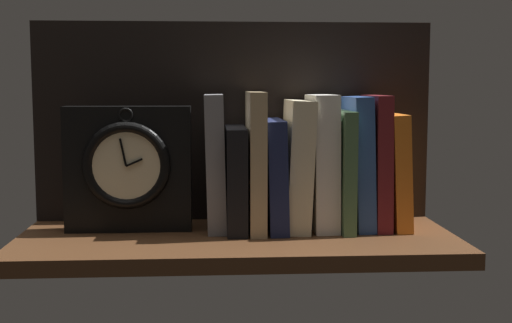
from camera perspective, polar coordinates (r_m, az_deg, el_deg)
The scene contains 13 objects.
ground_plane at distance 111.61cm, azimuth -1.58°, elevation -6.77°, with size 70.50×29.33×2.50cm, color #4C2D19.
back_panel at distance 122.94cm, azimuth -1.85°, elevation 3.34°, with size 70.50×1.20×35.26cm, color black.
book_gray_chess at distance 114.41cm, azimuth -3.41°, elevation -0.08°, with size 3.06×12.09×22.60cm, color gray.
book_black_skeptic at distance 114.81cm, azimuth -1.66°, elevation -1.41°, with size 3.29×16.51×17.19cm, color black.
book_tan_shortstories at distance 114.62cm, azimuth -0.03°, elevation 0.05°, with size 2.66×16.81×23.03cm, color tan.
book_navy_bierce at distance 115.13cm, azimuth 1.55°, elevation -1.07°, with size 3.09×15.98×18.43cm, color #192147.
book_cream_twain at distance 115.35cm, azimuth 3.43°, elevation -0.27°, with size 3.91×14.38×21.61cm, color beige.
book_white_catcher at distance 115.90cm, azimuth 5.52°, elevation -0.03°, with size 3.99×13.45×22.54cm, color silver.
book_green_romantic at distance 116.63cm, azimuth 7.13°, elevation -0.65°, with size 2.10×16.46×19.92cm, color #476B44.
book_blue_modern at distance 117.06cm, azimuth 8.51°, elevation -0.08°, with size 3.00×12.89×22.22cm, color #2D4C8E.
book_maroon_dawkins at distance 117.74cm, azimuth 9.98°, elevation -0.02°, with size 2.56×13.39×22.43cm, color maroon.
book_orange_pandolfini at distance 118.65cm, azimuth 11.35°, elevation -0.76°, with size 2.75×13.67×19.31cm, color orange.
framed_clock at distance 114.92cm, azimuth -10.59°, elevation -0.54°, with size 20.70×6.07×20.70cm.
Camera 1 is at (-3.92, -108.64, 24.04)cm, focal length 48.04 mm.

